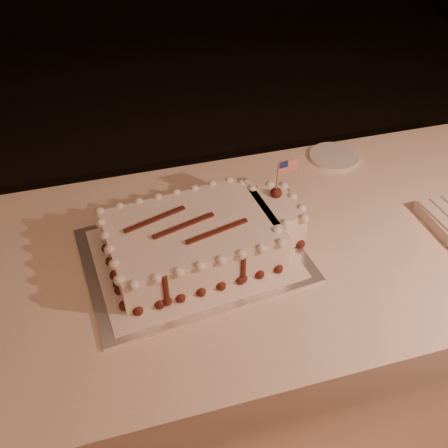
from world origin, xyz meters
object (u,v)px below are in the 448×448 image
object	(u,v)px
cake_board	(193,255)
sheet_cake	(203,236)
side_plate	(334,157)
banquet_table	(227,340)

from	to	relation	value
cake_board	sheet_cake	distance (m)	0.06
sheet_cake	side_plate	world-z (taller)	sheet_cake
banquet_table	sheet_cake	xyz separation A→B (m)	(-0.06, 0.01, 0.43)
banquet_table	cake_board	distance (m)	0.39
cake_board	sheet_cake	xyz separation A→B (m)	(0.03, 0.00, 0.05)
sheet_cake	side_plate	size ratio (longest dim) A/B	3.28
cake_board	banquet_table	bearing A→B (deg)	-12.49
banquet_table	sheet_cake	distance (m)	0.44
banquet_table	side_plate	world-z (taller)	side_plate
banquet_table	side_plate	size ratio (longest dim) A/B	15.59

